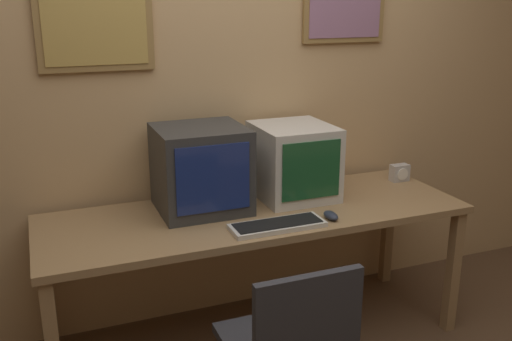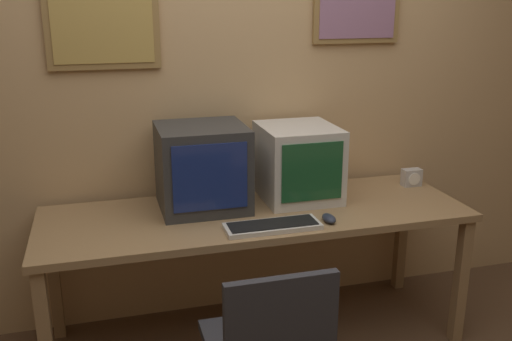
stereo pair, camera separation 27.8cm
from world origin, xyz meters
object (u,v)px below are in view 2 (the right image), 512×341
monitor_right (298,162)px  desk_clock (412,177)px  monitor_left (202,167)px  mouse_near_keyboard (329,218)px  keyboard_main (273,226)px

monitor_right → desk_clock: (0.69, 0.01, -0.14)m
monitor_left → mouse_near_keyboard: 0.67m
monitor_left → desk_clock: bearing=0.9°
monitor_left → desk_clock: 1.20m
monitor_left → mouse_near_keyboard: size_ratio=4.15×
mouse_near_keyboard → keyboard_main: bearing=-179.2°
keyboard_main → desk_clock: 1.02m
desk_clock → monitor_right: bearing=-179.2°
monitor_left → keyboard_main: 0.49m
mouse_near_keyboard → desk_clock: 0.76m
monitor_left → monitor_right: bearing=1.1°
mouse_near_keyboard → monitor_left: bearing=145.9°
mouse_near_keyboard → desk_clock: (0.66, 0.38, 0.03)m
monitor_right → keyboard_main: bearing=-124.1°
monitor_left → monitor_right: size_ratio=1.02×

